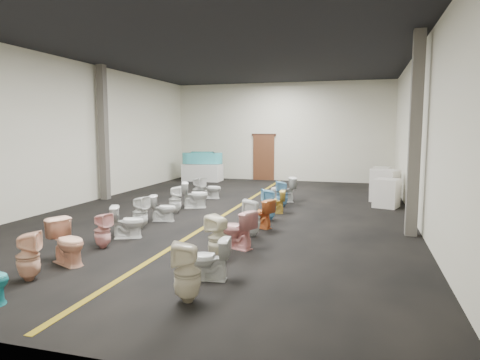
% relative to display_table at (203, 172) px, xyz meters
% --- Properties ---
extents(floor, '(16.00, 16.00, 0.00)m').
position_rel_display_table_xyz_m(floor, '(3.44, -6.81, -0.39)').
color(floor, black).
rests_on(floor, ground).
extents(ceiling, '(16.00, 16.00, 0.00)m').
position_rel_display_table_xyz_m(ceiling, '(3.44, -6.81, 4.11)').
color(ceiling, black).
rests_on(ceiling, ground).
extents(wall_back, '(10.00, 0.00, 10.00)m').
position_rel_display_table_xyz_m(wall_back, '(3.44, 1.19, 1.86)').
color(wall_back, beige).
rests_on(wall_back, ground).
extents(wall_front, '(10.00, 0.00, 10.00)m').
position_rel_display_table_xyz_m(wall_front, '(3.44, -14.81, 1.86)').
color(wall_front, beige).
rests_on(wall_front, ground).
extents(wall_left, '(0.00, 16.00, 16.00)m').
position_rel_display_table_xyz_m(wall_left, '(-1.56, -6.81, 1.86)').
color(wall_left, beige).
rests_on(wall_left, ground).
extents(wall_right, '(0.00, 16.00, 16.00)m').
position_rel_display_table_xyz_m(wall_right, '(8.44, -6.81, 1.86)').
color(wall_right, beige).
rests_on(wall_right, ground).
extents(aisle_stripe, '(0.12, 15.60, 0.01)m').
position_rel_display_table_xyz_m(aisle_stripe, '(3.44, -6.81, -0.39)').
color(aisle_stripe, '#806712').
rests_on(aisle_stripe, floor).
extents(back_door, '(1.00, 0.10, 2.10)m').
position_rel_display_table_xyz_m(back_door, '(2.64, 1.13, 0.66)').
color(back_door, '#562D19').
rests_on(back_door, floor).
extents(door_frame, '(1.15, 0.08, 0.10)m').
position_rel_display_table_xyz_m(door_frame, '(2.64, 1.14, 1.73)').
color(door_frame, '#331C11').
rests_on(door_frame, back_door).
extents(column_left, '(0.25, 0.25, 4.50)m').
position_rel_display_table_xyz_m(column_left, '(-1.31, -5.81, 1.86)').
color(column_left, '#59544C').
rests_on(column_left, floor).
extents(column_right, '(0.25, 0.25, 4.50)m').
position_rel_display_table_xyz_m(column_right, '(8.19, -8.31, 1.86)').
color(column_right, '#59544C').
rests_on(column_right, floor).
extents(display_table, '(1.77, 0.90, 0.78)m').
position_rel_display_table_xyz_m(display_table, '(0.00, 0.00, 0.00)').
color(display_table, white).
rests_on(display_table, floor).
extents(bathtub, '(1.83, 0.94, 0.55)m').
position_rel_display_table_xyz_m(bathtub, '(0.00, 0.00, 0.68)').
color(bathtub, '#43B9C3').
rests_on(bathtub, display_table).
extents(appliance_crate_a, '(0.86, 0.86, 0.87)m').
position_rel_display_table_xyz_m(appliance_crate_a, '(7.84, -4.79, 0.05)').
color(appliance_crate_a, silver).
rests_on(appliance_crate_a, floor).
extents(appliance_crate_b, '(1.00, 1.00, 1.05)m').
position_rel_display_table_xyz_m(appliance_crate_b, '(7.84, -3.71, 0.13)').
color(appliance_crate_b, silver).
rests_on(appliance_crate_b, floor).
extents(appliance_crate_c, '(0.93, 0.93, 0.92)m').
position_rel_display_table_xyz_m(appliance_crate_c, '(7.84, -2.22, 0.07)').
color(appliance_crate_c, silver).
rests_on(appliance_crate_c, floor).
extents(appliance_crate_d, '(0.75, 0.75, 0.92)m').
position_rel_display_table_xyz_m(appliance_crate_d, '(7.84, -0.91, 0.07)').
color(appliance_crate_d, silver).
rests_on(appliance_crate_d, floor).
extents(toilet_left_1, '(0.47, 0.47, 0.79)m').
position_rel_display_table_xyz_m(toilet_left_1, '(2.09, -13.08, 0.00)').
color(toilet_left_1, '#F7BC9B').
rests_on(toilet_left_1, floor).
extents(toilet_left_2, '(0.90, 0.72, 0.80)m').
position_rel_display_table_xyz_m(toilet_left_2, '(2.13, -12.20, 0.01)').
color(toilet_left_2, '#FFB996').
rests_on(toilet_left_2, floor).
extents(toilet_left_3, '(0.38, 0.38, 0.72)m').
position_rel_display_table_xyz_m(toilet_left_3, '(2.13, -11.14, -0.03)').
color(toilet_left_3, '#F4B0AC').
rests_on(toilet_left_3, floor).
extents(toilet_left_4, '(0.81, 0.66, 0.72)m').
position_rel_display_table_xyz_m(toilet_left_4, '(2.18, -10.27, -0.03)').
color(toilet_left_4, white).
rests_on(toilet_left_4, floor).
extents(toilet_left_5, '(0.42, 0.42, 0.79)m').
position_rel_display_table_xyz_m(toilet_left_5, '(2.01, -9.41, 0.01)').
color(toilet_left_5, white).
rests_on(toilet_left_5, floor).
extents(toilet_left_6, '(0.73, 0.52, 0.68)m').
position_rel_display_table_xyz_m(toilet_left_6, '(2.16, -8.48, -0.05)').
color(toilet_left_6, white).
rests_on(toilet_left_6, floor).
extents(toilet_left_7, '(0.46, 0.46, 0.78)m').
position_rel_display_table_xyz_m(toilet_left_7, '(2.02, -7.43, -0.00)').
color(toilet_left_7, white).
rests_on(toilet_left_7, floor).
extents(toilet_left_8, '(0.90, 0.72, 0.80)m').
position_rel_display_table_xyz_m(toilet_left_8, '(2.24, -6.49, 0.01)').
color(toilet_left_8, white).
rests_on(toilet_left_8, floor).
extents(toilet_left_9, '(0.49, 0.49, 0.84)m').
position_rel_display_table_xyz_m(toilet_left_9, '(2.02, -5.63, 0.03)').
color(toilet_left_9, silver).
rests_on(toilet_left_9, floor).
extents(toilet_left_10, '(0.74, 0.48, 0.70)m').
position_rel_display_table_xyz_m(toilet_left_10, '(2.10, -4.66, -0.04)').
color(toilet_left_10, white).
rests_on(toilet_left_10, floor).
extents(toilet_right_0, '(0.48, 0.47, 0.84)m').
position_rel_display_table_xyz_m(toilet_right_0, '(4.82, -13.17, 0.03)').
color(toilet_right_0, beige).
rests_on(toilet_right_0, floor).
extents(toilet_right_1, '(0.71, 0.46, 0.68)m').
position_rel_display_table_xyz_m(toilet_right_1, '(4.81, -12.27, -0.05)').
color(toilet_right_1, silver).
rests_on(toilet_right_1, floor).
extents(toilet_right_2, '(0.50, 0.50, 0.84)m').
position_rel_display_table_xyz_m(toilet_right_2, '(4.62, -11.27, 0.03)').
color(toilet_right_2, beige).
rests_on(toilet_right_2, floor).
extents(toilet_right_3, '(0.88, 0.71, 0.78)m').
position_rel_display_table_xyz_m(toilet_right_3, '(4.72, -10.40, -0.00)').
color(toilet_right_3, pink).
rests_on(toilet_right_3, floor).
extents(toilet_right_4, '(0.41, 0.40, 0.84)m').
position_rel_display_table_xyz_m(toilet_right_4, '(4.77, -9.38, 0.03)').
color(toilet_right_4, silver).
rests_on(toilet_right_4, floor).
extents(toilet_right_5, '(0.79, 0.64, 0.71)m').
position_rel_display_table_xyz_m(toilet_right_5, '(4.74, -8.52, -0.04)').
color(toilet_right_5, orange).
rests_on(toilet_right_5, floor).
extents(toilet_right_6, '(0.50, 0.49, 0.83)m').
position_rel_display_table_xyz_m(toilet_right_6, '(4.78, -7.59, 0.02)').
color(toilet_right_6, '#7EC2E4').
rests_on(toilet_right_6, floor).
extents(toilet_right_7, '(0.69, 0.45, 0.66)m').
position_rel_display_table_xyz_m(toilet_right_7, '(4.71, -6.66, -0.06)').
color(toilet_right_7, gold).
rests_on(toilet_right_7, floor).
extents(toilet_right_8, '(0.46, 0.46, 0.81)m').
position_rel_display_table_xyz_m(toilet_right_8, '(4.76, -5.61, 0.01)').
color(toilet_right_8, '#6EAAD0').
rests_on(toilet_right_8, floor).
extents(toilet_right_9, '(0.92, 0.74, 0.82)m').
position_rel_display_table_xyz_m(toilet_right_9, '(4.63, -4.75, 0.02)').
color(toilet_right_9, silver).
rests_on(toilet_right_9, floor).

